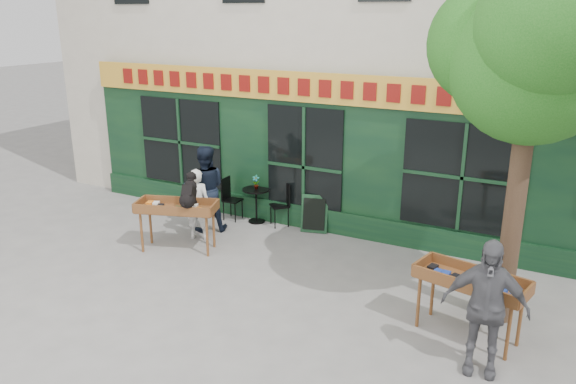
% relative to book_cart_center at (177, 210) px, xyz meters
% --- Properties ---
extents(ground, '(80.00, 80.00, 0.00)m').
position_rel_book_cart_center_xyz_m(ground, '(1.64, -0.13, -0.82)').
color(ground, slate).
rests_on(ground, ground).
extents(street_tree, '(3.05, 2.90, 5.60)m').
position_rel_book_cart_center_xyz_m(street_tree, '(5.98, 0.23, 3.29)').
color(street_tree, '#382619').
rests_on(street_tree, ground).
extents(book_cart_center, '(1.62, 1.07, 0.99)m').
position_rel_book_cart_center_xyz_m(book_cart_center, '(0.00, 0.00, 0.00)').
color(book_cart_center, brown).
rests_on(book_cart_center, ground).
extents(dog, '(0.51, 0.68, 0.60)m').
position_rel_book_cart_center_xyz_m(dog, '(0.35, -0.05, 0.47)').
color(dog, black).
rests_on(dog, book_cart_center).
extents(woman, '(0.62, 0.51, 1.47)m').
position_rel_book_cart_center_xyz_m(woman, '(0.00, 0.65, -0.09)').
color(woman, silver).
rests_on(woman, ground).
extents(book_cart_right, '(1.60, 0.94, 0.99)m').
position_rel_book_cart_center_xyz_m(book_cart_right, '(5.56, -0.56, 0.00)').
color(book_cart_right, brown).
rests_on(book_cart_right, ground).
extents(man_right, '(1.11, 0.57, 1.82)m').
position_rel_book_cart_center_xyz_m(man_right, '(5.86, -1.31, 0.09)').
color(man_right, '#525156').
rests_on(man_right, ground).
extents(bistro_table, '(0.60, 0.60, 0.76)m').
position_rel_book_cart_center_xyz_m(bistro_table, '(0.57, 2.01, -0.28)').
color(bistro_table, black).
rests_on(bistro_table, ground).
extents(bistro_chair_left, '(0.37, 0.37, 0.95)m').
position_rel_book_cart_center_xyz_m(bistro_chair_left, '(-0.07, 1.91, -0.26)').
color(bistro_chair_left, black).
rests_on(bistro_chair_left, ground).
extents(bistro_chair_right, '(0.51, 0.51, 0.95)m').
position_rel_book_cart_center_xyz_m(bistro_chair_right, '(1.18, 2.12, -0.26)').
color(bistro_chair_right, black).
rests_on(bistro_chair_right, ground).
extents(potted_plant, '(0.19, 0.15, 0.31)m').
position_rel_book_cart_center_xyz_m(potted_plant, '(0.57, 2.01, 0.10)').
color(potted_plant, gray).
rests_on(potted_plant, bistro_table).
extents(man_left, '(1.13, 1.09, 1.83)m').
position_rel_book_cart_center_xyz_m(man_left, '(-0.13, 1.11, 0.09)').
color(man_left, black).
rests_on(man_left, ground).
extents(chalkboard, '(0.59, 0.32, 0.79)m').
position_rel_book_cart_center_xyz_m(chalkboard, '(1.94, 2.06, -0.42)').
color(chalkboard, black).
rests_on(chalkboard, ground).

